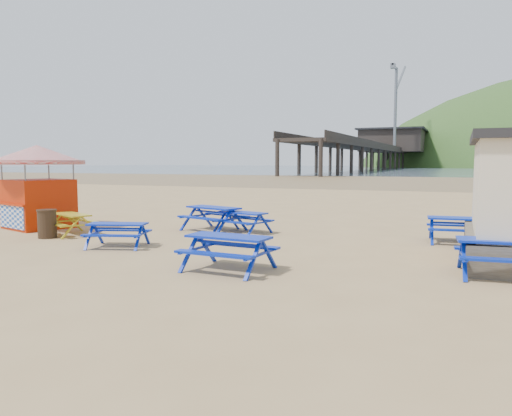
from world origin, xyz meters
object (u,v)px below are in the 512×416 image
at_px(picnic_table_blue_b, 243,222).
at_px(ice_cream_kiosk, 38,176).
at_px(picnic_table_blue_a, 214,219).
at_px(picnic_table_yellow, 72,224).
at_px(litter_bin, 47,224).

distance_m(picnic_table_blue_b, ice_cream_kiosk, 7.84).
height_order(picnic_table_blue_a, picnic_table_yellow, picnic_table_blue_a).
height_order(picnic_table_yellow, ice_cream_kiosk, ice_cream_kiosk).
height_order(picnic_table_blue_a, ice_cream_kiosk, ice_cream_kiosk).
height_order(ice_cream_kiosk, litter_bin, ice_cream_kiosk).
bearing_deg(picnic_table_yellow, ice_cream_kiosk, -175.95).
distance_m(ice_cream_kiosk, litter_bin, 3.11).
xyz_separation_m(picnic_table_yellow, ice_cream_kiosk, (-2.37, 0.91, 1.57)).
relative_size(picnic_table_blue_b, ice_cream_kiosk, 0.48).
bearing_deg(ice_cream_kiosk, picnic_table_blue_b, 30.16).
bearing_deg(picnic_table_blue_b, picnic_table_yellow, -137.27).
bearing_deg(picnic_table_blue_a, picnic_table_yellow, -127.54).
bearing_deg(ice_cream_kiosk, picnic_table_yellow, -3.68).
bearing_deg(picnic_table_blue_b, ice_cream_kiosk, -151.50).
distance_m(picnic_table_blue_a, ice_cream_kiosk, 6.73).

